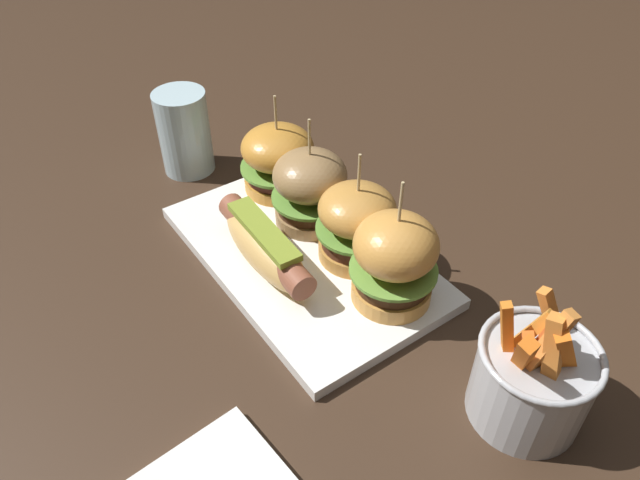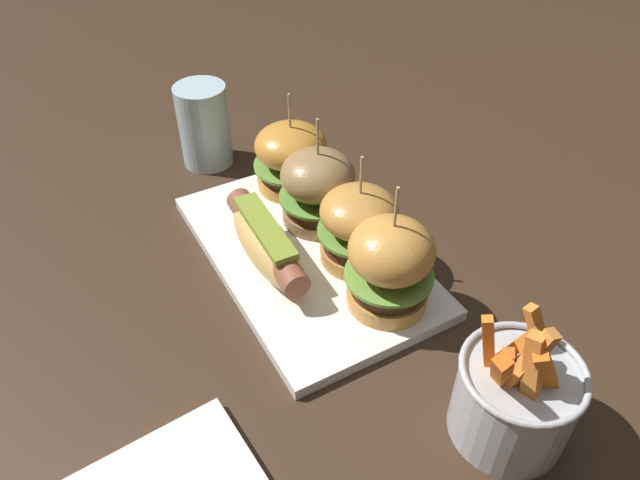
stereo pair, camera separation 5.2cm
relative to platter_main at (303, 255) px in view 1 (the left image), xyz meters
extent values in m
plane|color=#382619|center=(0.00, 0.00, -0.01)|extent=(3.00, 3.00, 0.00)
cube|color=white|center=(0.00, 0.00, 0.00)|extent=(0.34, 0.20, 0.01)
ellipsoid|color=tan|center=(-0.01, -0.05, 0.03)|extent=(0.16, 0.06, 0.05)
cylinder|color=brown|center=(-0.01, -0.05, 0.04)|extent=(0.17, 0.04, 0.03)
cube|color=olive|center=(-0.01, -0.05, 0.06)|extent=(0.12, 0.03, 0.01)
cylinder|color=#C88530|center=(-0.12, 0.05, 0.02)|extent=(0.09, 0.09, 0.02)
cylinder|color=#45211A|center=(-0.12, 0.05, 0.03)|extent=(0.08, 0.08, 0.01)
cylinder|color=#609338|center=(-0.12, 0.05, 0.04)|extent=(0.10, 0.10, 0.00)
ellipsoid|color=#C88530|center=(-0.12, 0.05, 0.07)|extent=(0.09, 0.09, 0.05)
cylinder|color=tan|center=(-0.12, 0.05, 0.11)|extent=(0.00, 0.00, 0.06)
cylinder|color=#987448|center=(-0.04, 0.04, 0.02)|extent=(0.09, 0.09, 0.02)
cylinder|color=#422819|center=(-0.04, 0.04, 0.03)|extent=(0.08, 0.08, 0.02)
cylinder|color=#609338|center=(-0.04, 0.04, 0.04)|extent=(0.09, 0.09, 0.00)
ellipsoid|color=#987448|center=(-0.04, 0.04, 0.07)|extent=(0.09, 0.09, 0.06)
cylinder|color=tan|center=(-0.04, 0.04, 0.12)|extent=(0.00, 0.00, 0.06)
cylinder|color=#C4883C|center=(0.04, 0.05, 0.02)|extent=(0.09, 0.09, 0.02)
cylinder|color=#472618|center=(0.04, 0.05, 0.03)|extent=(0.08, 0.08, 0.02)
cylinder|color=#609338|center=(0.04, 0.05, 0.05)|extent=(0.09, 0.09, 0.00)
ellipsoid|color=#C4883C|center=(0.04, 0.05, 0.07)|extent=(0.09, 0.09, 0.05)
cylinder|color=tan|center=(0.04, 0.05, 0.11)|extent=(0.00, 0.00, 0.06)
cylinder|color=gold|center=(0.11, 0.04, 0.02)|extent=(0.09, 0.09, 0.02)
cylinder|color=#412613|center=(0.11, 0.04, 0.04)|extent=(0.08, 0.08, 0.02)
cylinder|color=#6B9E3D|center=(0.11, 0.04, 0.05)|extent=(0.09, 0.09, 0.00)
ellipsoid|color=gold|center=(0.11, 0.04, 0.08)|extent=(0.09, 0.09, 0.06)
cylinder|color=tan|center=(0.11, 0.04, 0.13)|extent=(0.00, 0.00, 0.06)
cylinder|color=#B7BABF|center=(0.29, 0.05, 0.03)|extent=(0.10, 0.10, 0.08)
torus|color=#B7BABF|center=(0.29, 0.05, 0.08)|extent=(0.11, 0.11, 0.01)
cube|color=#D45F1E|center=(0.27, 0.05, 0.07)|extent=(0.02, 0.04, 0.06)
cube|color=#D56216|center=(0.30, 0.06, 0.08)|extent=(0.02, 0.05, 0.08)
cube|color=orange|center=(0.27, 0.08, 0.08)|extent=(0.04, 0.03, 0.08)
cube|color=orange|center=(0.29, 0.04, 0.09)|extent=(0.02, 0.04, 0.09)
cube|color=orange|center=(0.27, 0.04, 0.08)|extent=(0.03, 0.04, 0.07)
cube|color=orange|center=(0.28, 0.02, 0.09)|extent=(0.03, 0.05, 0.09)
cube|color=orange|center=(0.30, 0.04, 0.08)|extent=(0.04, 0.02, 0.09)
cube|color=orange|center=(0.26, 0.03, 0.08)|extent=(0.03, 0.02, 0.08)
cube|color=orange|center=(0.28, 0.05, 0.08)|extent=(0.03, 0.01, 0.08)
cylinder|color=silver|center=(-0.25, -0.02, 0.05)|extent=(0.07, 0.07, 0.12)
camera|label=1|loc=(0.44, -0.28, 0.47)|focal=33.40mm
camera|label=2|loc=(0.46, -0.24, 0.47)|focal=33.40mm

